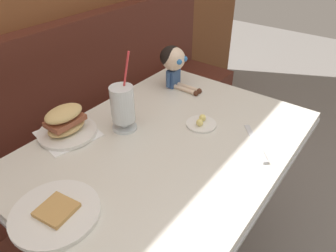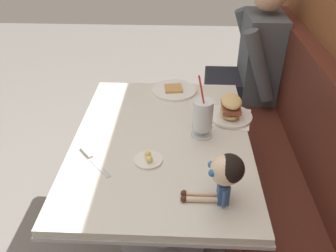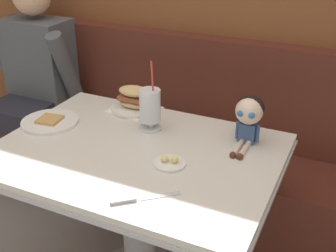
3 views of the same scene
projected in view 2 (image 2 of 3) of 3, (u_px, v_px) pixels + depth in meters
ground_plane at (132, 242)px, 2.01m from camera, size 8.00×8.00×0.00m
booth_bench at (284, 206)px, 1.80m from camera, size 2.60×0.48×1.00m
diner_table at (162, 171)px, 1.71m from camera, size 1.11×0.81×0.74m
toast_plate at (174, 90)px, 1.97m from camera, size 0.25×0.25×0.03m
milkshake_glass at (203, 117)px, 1.56m from camera, size 0.10×0.10×0.31m
sandwich_plate at (231, 110)px, 1.72m from camera, size 0.24×0.24×0.12m
butter_saucer at (148, 159)px, 1.46m from camera, size 0.12×0.12×0.04m
butter_knife at (90, 156)px, 1.48m from camera, size 0.19×0.17×0.01m
seated_doll at (225, 173)px, 1.21m from camera, size 0.11×0.22×0.20m
diner_patron at (254, 56)px, 2.40m from camera, size 0.55×0.48×0.81m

